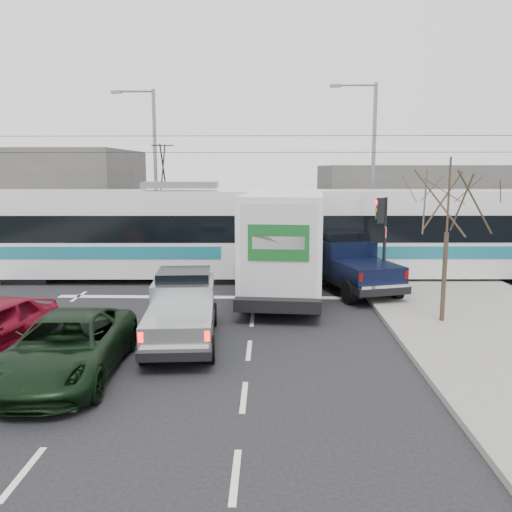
{
  "coord_description": "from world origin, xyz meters",
  "views": [
    {
      "loc": [
        2.21,
        -13.89,
        4.82
      ],
      "look_at": [
        1.78,
        4.69,
        1.8
      ],
      "focal_mm": 38.0,
      "sensor_mm": 36.0,
      "label": 1
    }
  ],
  "objects_px": {
    "traffic_signal": "(382,224)",
    "tram": "(282,233)",
    "street_lamp_far": "(152,163)",
    "silver_pickup": "(183,307)",
    "box_truck": "(285,247)",
    "navy_pickup": "(349,262)",
    "bare_tree": "(448,203)",
    "green_car": "(66,347)",
    "street_lamp_near": "(370,162)"
  },
  "relations": [
    {
      "from": "traffic_signal",
      "to": "tram",
      "type": "relative_size",
      "value": 0.13
    },
    {
      "from": "street_lamp_far",
      "to": "tram",
      "type": "relative_size",
      "value": 0.32
    },
    {
      "from": "silver_pickup",
      "to": "box_truck",
      "type": "xyz_separation_m",
      "value": [
        3.03,
        5.05,
        1.02
      ]
    },
    {
      "from": "street_lamp_far",
      "to": "navy_pickup",
      "type": "height_order",
      "value": "street_lamp_far"
    },
    {
      "from": "bare_tree",
      "to": "silver_pickup",
      "type": "height_order",
      "value": "bare_tree"
    },
    {
      "from": "tram",
      "to": "silver_pickup",
      "type": "bearing_deg",
      "value": -110.77
    },
    {
      "from": "box_truck",
      "to": "navy_pickup",
      "type": "xyz_separation_m",
      "value": [
        2.58,
        1.34,
        -0.82
      ]
    },
    {
      "from": "navy_pickup",
      "to": "green_car",
      "type": "distance_m",
      "value": 12.17
    },
    {
      "from": "traffic_signal",
      "to": "street_lamp_far",
      "type": "height_order",
      "value": "street_lamp_far"
    },
    {
      "from": "bare_tree",
      "to": "traffic_signal",
      "type": "distance_m",
      "value": 4.28
    },
    {
      "from": "tram",
      "to": "green_car",
      "type": "height_order",
      "value": "tram"
    },
    {
      "from": "traffic_signal",
      "to": "silver_pickup",
      "type": "xyz_separation_m",
      "value": [
        -6.68,
        -5.55,
        -1.81
      ]
    },
    {
      "from": "tram",
      "to": "bare_tree",
      "type": "bearing_deg",
      "value": -57.29
    },
    {
      "from": "box_truck",
      "to": "street_lamp_far",
      "type": "bearing_deg",
      "value": 130.07
    },
    {
      "from": "silver_pickup",
      "to": "box_truck",
      "type": "relative_size",
      "value": 0.65
    },
    {
      "from": "silver_pickup",
      "to": "box_truck",
      "type": "distance_m",
      "value": 5.97
    },
    {
      "from": "bare_tree",
      "to": "silver_pickup",
      "type": "distance_m",
      "value": 8.46
    },
    {
      "from": "traffic_signal",
      "to": "box_truck",
      "type": "bearing_deg",
      "value": -172.12
    },
    {
      "from": "silver_pickup",
      "to": "green_car",
      "type": "relative_size",
      "value": 1.02
    },
    {
      "from": "box_truck",
      "to": "bare_tree",
      "type": "bearing_deg",
      "value": -31.03
    },
    {
      "from": "bare_tree",
      "to": "street_lamp_near",
      "type": "xyz_separation_m",
      "value": [
        -0.29,
        11.5,
        1.32
      ]
    },
    {
      "from": "navy_pickup",
      "to": "green_car",
      "type": "bearing_deg",
      "value": -147.13
    },
    {
      "from": "street_lamp_near",
      "to": "silver_pickup",
      "type": "bearing_deg",
      "value": -119.96
    },
    {
      "from": "navy_pickup",
      "to": "green_car",
      "type": "xyz_separation_m",
      "value": [
        -7.88,
        -9.26,
        -0.41
      ]
    },
    {
      "from": "tram",
      "to": "silver_pickup",
      "type": "height_order",
      "value": "tram"
    },
    {
      "from": "street_lamp_near",
      "to": "green_car",
      "type": "bearing_deg",
      "value": -121.59
    },
    {
      "from": "bare_tree",
      "to": "green_car",
      "type": "bearing_deg",
      "value": -156.28
    },
    {
      "from": "tram",
      "to": "box_truck",
      "type": "xyz_separation_m",
      "value": [
        0.04,
        -3.57,
        -0.1
      ]
    },
    {
      "from": "street_lamp_near",
      "to": "navy_pickup",
      "type": "bearing_deg",
      "value": -106.03
    },
    {
      "from": "street_lamp_near",
      "to": "navy_pickup",
      "type": "height_order",
      "value": "street_lamp_near"
    },
    {
      "from": "bare_tree",
      "to": "traffic_signal",
      "type": "bearing_deg",
      "value": 105.76
    },
    {
      "from": "traffic_signal",
      "to": "navy_pickup",
      "type": "xyz_separation_m",
      "value": [
        -1.07,
        0.84,
        -1.62
      ]
    },
    {
      "from": "street_lamp_near",
      "to": "silver_pickup",
      "type": "distance_m",
      "value": 15.64
    },
    {
      "from": "box_truck",
      "to": "navy_pickup",
      "type": "distance_m",
      "value": 3.03
    },
    {
      "from": "bare_tree",
      "to": "box_truck",
      "type": "xyz_separation_m",
      "value": [
        -4.78,
        3.49,
        -1.84
      ]
    },
    {
      "from": "street_lamp_near",
      "to": "tram",
      "type": "xyz_separation_m",
      "value": [
        -4.54,
        -4.44,
        -3.06
      ]
    },
    {
      "from": "green_car",
      "to": "bare_tree",
      "type": "bearing_deg",
      "value": 21.97
    },
    {
      "from": "bare_tree",
      "to": "silver_pickup",
      "type": "xyz_separation_m",
      "value": [
        -7.81,
        -1.56,
        -2.86
      ]
    },
    {
      "from": "street_lamp_far",
      "to": "tram",
      "type": "xyz_separation_m",
      "value": [
        6.96,
        -6.44,
        -3.06
      ]
    },
    {
      "from": "silver_pickup",
      "to": "navy_pickup",
      "type": "distance_m",
      "value": 8.51
    },
    {
      "from": "bare_tree",
      "to": "street_lamp_near",
      "type": "distance_m",
      "value": 11.58
    },
    {
      "from": "box_truck",
      "to": "tram",
      "type": "bearing_deg",
      "value": 95.68
    },
    {
      "from": "tram",
      "to": "navy_pickup",
      "type": "height_order",
      "value": "tram"
    },
    {
      "from": "traffic_signal",
      "to": "street_lamp_near",
      "type": "xyz_separation_m",
      "value": [
        0.84,
        7.5,
        2.37
      ]
    },
    {
      "from": "street_lamp_far",
      "to": "navy_pickup",
      "type": "bearing_deg",
      "value": -42.12
    },
    {
      "from": "street_lamp_far",
      "to": "silver_pickup",
      "type": "height_order",
      "value": "street_lamp_far"
    },
    {
      "from": "street_lamp_near",
      "to": "silver_pickup",
      "type": "relative_size",
      "value": 1.7
    },
    {
      "from": "bare_tree",
      "to": "traffic_signal",
      "type": "xyz_separation_m",
      "value": [
        -1.13,
        4.0,
        -1.05
      ]
    },
    {
      "from": "traffic_signal",
      "to": "street_lamp_far",
      "type": "relative_size",
      "value": 0.4
    },
    {
      "from": "tram",
      "to": "box_truck",
      "type": "height_order",
      "value": "tram"
    }
  ]
}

